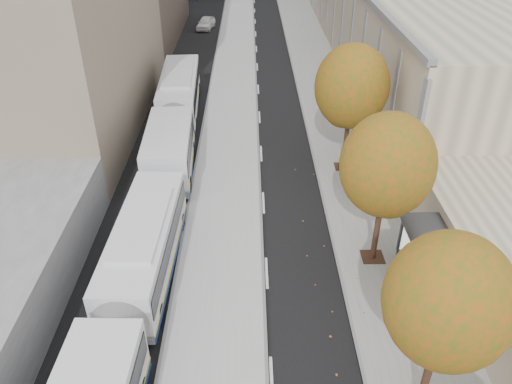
{
  "coord_description": "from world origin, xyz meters",
  "views": [
    {
      "loc": [
        -2.39,
        -5.89,
        15.99
      ],
      "look_at": [
        -2.11,
        15.24,
        2.5
      ],
      "focal_mm": 35.0,
      "sensor_mm": 36.0,
      "label": 1
    }
  ],
  "objects_px": {
    "bus_near": "(126,306)",
    "distant_car": "(206,23)",
    "bus_far": "(176,113)",
    "bus_shelter": "(436,250)"
  },
  "relations": [
    {
      "from": "bus_shelter",
      "to": "bus_near",
      "type": "xyz_separation_m",
      "value": [
        -13.05,
        -2.53,
        -0.66
      ]
    },
    {
      "from": "bus_shelter",
      "to": "bus_near",
      "type": "bearing_deg",
      "value": -169.04
    },
    {
      "from": "bus_far",
      "to": "distant_car",
      "type": "distance_m",
      "value": 29.45
    },
    {
      "from": "bus_near",
      "to": "bus_far",
      "type": "xyz_separation_m",
      "value": [
        -0.28,
        18.55,
        0.14
      ]
    },
    {
      "from": "distant_car",
      "to": "bus_far",
      "type": "bearing_deg",
      "value": -79.95
    },
    {
      "from": "bus_shelter",
      "to": "distant_car",
      "type": "distance_m",
      "value": 47.41
    },
    {
      "from": "bus_shelter",
      "to": "distant_car",
      "type": "xyz_separation_m",
      "value": [
        -13.38,
        45.46,
        -1.48
      ]
    },
    {
      "from": "distant_car",
      "to": "bus_shelter",
      "type": "bearing_deg",
      "value": -63.64
    },
    {
      "from": "bus_near",
      "to": "distant_car",
      "type": "bearing_deg",
      "value": 91.96
    },
    {
      "from": "bus_shelter",
      "to": "bus_far",
      "type": "bearing_deg",
      "value": 129.76
    }
  ]
}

